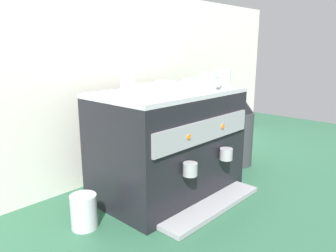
{
  "coord_description": "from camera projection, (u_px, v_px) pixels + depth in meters",
  "views": [
    {
      "loc": [
        -1.03,
        -0.96,
        0.65
      ],
      "look_at": [
        0.0,
        0.0,
        0.31
      ],
      "focal_mm": 34.97,
      "sensor_mm": 36.0,
      "label": 1
    }
  ],
  "objects": [
    {
      "name": "ceramic_bowl_1",
      "position": [
        193.0,
        83.0,
        1.51
      ],
      "size": [
        0.1,
        0.1,
        0.04
      ],
      "color": "silver",
      "rests_on": "espresso_machine"
    },
    {
      "name": "milk_pitcher",
      "position": [
        84.0,
        211.0,
        1.2
      ],
      "size": [
        0.1,
        0.1,
        0.13
      ],
      "primitive_type": "cylinder",
      "color": "#B7B7BC",
      "rests_on": "ground_plane"
    },
    {
      "name": "ceramic_bowl_2",
      "position": [
        165.0,
        85.0,
        1.48
      ],
      "size": [
        0.09,
        0.09,
        0.03
      ],
      "color": "silver",
      "rests_on": "espresso_machine"
    },
    {
      "name": "ceramic_bowl_0",
      "position": [
        152.0,
        90.0,
        1.26
      ],
      "size": [
        0.12,
        0.12,
        0.04
      ],
      "color": "silver",
      "rests_on": "espresso_machine"
    },
    {
      "name": "ceramic_cup_1",
      "position": [
        128.0,
        83.0,
        1.33
      ],
      "size": [
        0.07,
        0.11,
        0.08
      ],
      "color": "silver",
      "rests_on": "espresso_machine"
    },
    {
      "name": "tiled_backsplash_wall",
      "position": [
        117.0,
        85.0,
        1.65
      ],
      "size": [
        2.8,
        0.03,
        0.93
      ],
      "primitive_type": "cube",
      "color": "silver",
      "rests_on": "ground_plane"
    },
    {
      "name": "ground_plane",
      "position": [
        168.0,
        191.0,
        1.52
      ],
      "size": [
        4.0,
        4.0,
        0.0
      ],
      "primitive_type": "plane",
      "color": "#28563D"
    },
    {
      "name": "ceramic_cup_0",
      "position": [
        209.0,
        81.0,
        1.4
      ],
      "size": [
        0.11,
        0.07,
        0.08
      ],
      "color": "silver",
      "rests_on": "espresso_machine"
    },
    {
      "name": "ceramic_cup_2",
      "position": [
        222.0,
        79.0,
        1.49
      ],
      "size": [
        0.12,
        0.08,
        0.08
      ],
      "color": "silver",
      "rests_on": "espresso_machine"
    },
    {
      "name": "espresso_machine",
      "position": [
        169.0,
        143.0,
        1.47
      ],
      "size": [
        0.65,
        0.51,
        0.47
      ],
      "color": "black",
      "rests_on": "ground_plane"
    },
    {
      "name": "coffee_grinder",
      "position": [
        238.0,
        130.0,
        1.84
      ],
      "size": [
        0.17,
        0.17,
        0.41
      ],
      "color": "#333338",
      "rests_on": "ground_plane"
    }
  ]
}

